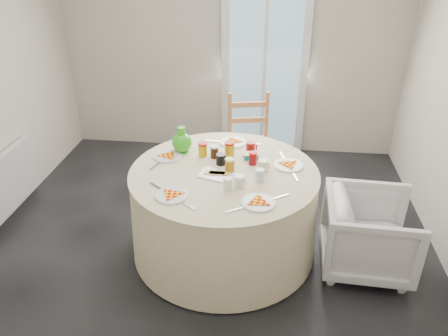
# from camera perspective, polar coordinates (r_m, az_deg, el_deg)

# --- Properties ---
(floor) EXTENTS (4.00, 4.00, 0.00)m
(floor) POSITION_cam_1_polar(r_m,az_deg,el_deg) (3.99, -2.10, -9.67)
(floor) COLOR black
(floor) RESTS_ON ground
(wall_back) EXTENTS (4.00, 0.02, 2.60)m
(wall_back) POSITION_cam_1_polar(r_m,az_deg,el_deg) (5.25, 0.92, 15.73)
(wall_back) COLOR #BCB5A3
(wall_back) RESTS_ON floor
(glass_door) EXTENTS (1.00, 0.08, 2.10)m
(glass_door) POSITION_cam_1_polar(r_m,az_deg,el_deg) (5.24, 5.31, 12.77)
(glass_door) COLOR silver
(glass_door) RESTS_ON floor
(radiator) EXTENTS (0.07, 1.00, 0.55)m
(radiator) POSITION_cam_1_polar(r_m,az_deg,el_deg) (4.60, -26.48, -1.70)
(radiator) COLOR silver
(radiator) RESTS_ON floor
(table) EXTENTS (1.57, 1.57, 0.80)m
(table) POSITION_cam_1_polar(r_m,az_deg,el_deg) (3.71, 0.00, -5.77)
(table) COLOR #FBE7BE
(table) RESTS_ON floor
(wooden_chair) EXTENTS (0.53, 0.52, 1.02)m
(wooden_chair) POSITION_cam_1_polar(r_m,az_deg,el_deg) (4.58, 3.44, 2.66)
(wooden_chair) COLOR #C27547
(wooden_chair) RESTS_ON floor
(armchair) EXTENTS (0.68, 0.73, 0.72)m
(armchair) POSITION_cam_1_polar(r_m,az_deg,el_deg) (3.70, 18.55, -7.34)
(armchair) COLOR silver
(armchair) RESTS_ON floor
(place_settings) EXTENTS (1.60, 1.60, 0.02)m
(place_settings) POSITION_cam_1_polar(r_m,az_deg,el_deg) (3.50, 0.00, -0.43)
(place_settings) COLOR silver
(place_settings) RESTS_ON table
(jar_cluster) EXTENTS (0.55, 0.42, 0.14)m
(jar_cluster) POSITION_cam_1_polar(r_m,az_deg,el_deg) (3.65, 0.28, 1.74)
(jar_cluster) COLOR olive
(jar_cluster) RESTS_ON table
(butter_tub) EXTENTS (0.14, 0.11, 0.05)m
(butter_tub) POSITION_cam_1_polar(r_m,az_deg,el_deg) (3.70, 3.50, 1.46)
(butter_tub) COLOR #0B809B
(butter_tub) RESTS_ON table
(green_pitcher) EXTENTS (0.22, 0.22, 0.22)m
(green_pitcher) POSITION_cam_1_polar(r_m,az_deg,el_deg) (3.79, -5.53, 3.48)
(green_pitcher) COLOR green
(green_pitcher) RESTS_ON table
(cheese_platter) EXTENTS (0.31, 0.25, 0.04)m
(cheese_platter) POSITION_cam_1_polar(r_m,az_deg,el_deg) (3.43, -0.95, -1.05)
(cheese_platter) COLOR silver
(cheese_platter) RESTS_ON table
(mugs_glasses) EXTENTS (0.72, 0.72, 0.11)m
(mugs_glasses) POSITION_cam_1_polar(r_m,az_deg,el_deg) (3.47, 2.30, -0.02)
(mugs_glasses) COLOR #A5A5A5
(mugs_glasses) RESTS_ON table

